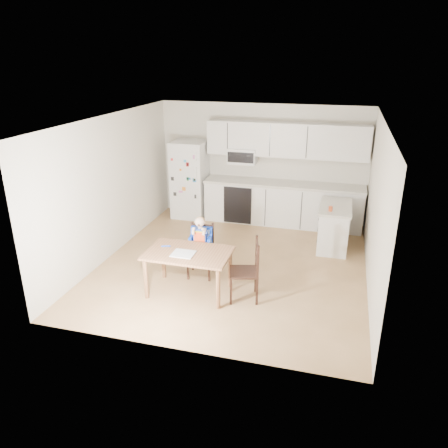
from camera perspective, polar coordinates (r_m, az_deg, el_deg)
room at (r=7.70m, az=2.18°, el=4.68°), size 4.52×5.01×2.51m
refrigerator at (r=9.77m, az=-4.48°, el=5.83°), size 0.72×0.70×1.70m
kitchen_run at (r=9.38m, az=7.64°, el=5.21°), size 3.37×0.62×2.15m
kitchen_island at (r=8.50m, az=14.15°, el=-0.29°), size 0.58×1.12×0.82m
red_cup at (r=8.03m, az=13.74°, el=1.95°), size 0.07×0.07×0.09m
dining_table at (r=6.62m, az=-4.68°, el=-4.38°), size 1.27×0.82×0.68m
napkin at (r=6.51m, az=-5.35°, el=-3.88°), size 0.33×0.29×0.01m
toddler_spoon at (r=6.79m, az=-7.69°, el=-2.88°), size 0.12×0.06×0.02m
chair_booster at (r=7.13m, az=-3.05°, el=-2.08°), size 0.43×0.43×1.03m
chair_side at (r=6.47m, az=3.47°, el=-5.50°), size 0.51×0.51×0.95m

